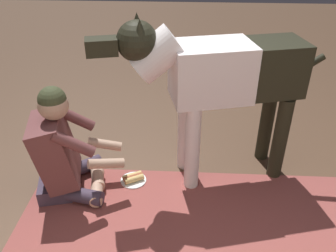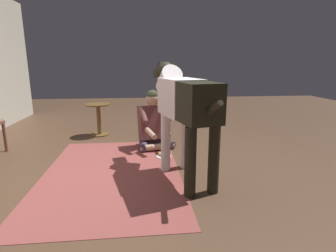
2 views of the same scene
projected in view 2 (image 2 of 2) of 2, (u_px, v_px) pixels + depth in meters
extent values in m
plane|color=brown|center=(124.00, 172.00, 3.20)|extent=(13.87, 13.87, 0.00)
cube|color=#924640|center=(112.00, 173.00, 3.18)|extent=(2.48, 1.59, 0.01)
cylinder|color=brown|center=(5.00, 137.00, 3.92)|extent=(0.04, 0.04, 0.42)
cube|color=#413446|center=(151.00, 141.00, 4.25)|extent=(0.32, 0.39, 0.12)
cylinder|color=#413446|center=(164.00, 143.00, 4.16)|extent=(0.38, 0.34, 0.11)
cylinder|color=tan|center=(163.00, 146.00, 4.00)|extent=(0.20, 0.37, 0.09)
cylinder|color=#413446|center=(145.00, 145.00, 4.06)|extent=(0.41, 0.18, 0.11)
cylinder|color=tan|center=(152.00, 147.00, 3.94)|extent=(0.15, 0.37, 0.09)
cube|color=brown|center=(152.00, 122.00, 4.14)|extent=(0.39, 0.46, 0.55)
cylinder|color=brown|center=(166.00, 113.00, 4.02)|extent=(0.30, 0.15, 0.24)
cylinder|color=tan|center=(167.00, 132.00, 3.88)|extent=(0.27, 0.10, 0.12)
cylinder|color=brown|center=(143.00, 115.00, 3.91)|extent=(0.30, 0.15, 0.24)
cylinder|color=tan|center=(151.00, 133.00, 3.79)|extent=(0.28, 0.17, 0.12)
sphere|color=tan|center=(153.00, 99.00, 4.02)|extent=(0.21, 0.21, 0.21)
sphere|color=#3B4228|center=(152.00, 96.00, 4.01)|extent=(0.19, 0.19, 0.19)
cylinder|color=white|center=(166.00, 142.00, 3.19)|extent=(0.11, 0.11, 0.70)
cylinder|color=white|center=(185.00, 140.00, 3.28)|extent=(0.11, 0.11, 0.70)
cylinder|color=black|center=(190.00, 163.00, 2.55)|extent=(0.11, 0.11, 0.70)
cylinder|color=black|center=(214.00, 159.00, 2.63)|extent=(0.11, 0.11, 0.70)
cube|color=white|center=(181.00, 97.00, 2.97)|extent=(0.63, 0.48, 0.41)
cube|color=black|center=(198.00, 102.00, 2.58)|extent=(0.55, 0.45, 0.39)
cylinder|color=white|center=(169.00, 81.00, 3.29)|extent=(0.45, 0.34, 0.39)
sphere|color=black|center=(165.00, 72.00, 3.38)|extent=(0.27, 0.27, 0.27)
cube|color=black|center=(160.00, 73.00, 3.60)|extent=(0.23, 0.17, 0.11)
cone|color=black|center=(160.00, 64.00, 3.32)|extent=(0.11, 0.11, 0.12)
cone|color=black|center=(172.00, 64.00, 3.37)|extent=(0.11, 0.11, 0.12)
cylinder|color=black|center=(211.00, 111.00, 2.36)|extent=(0.36, 0.13, 0.24)
cylinder|color=white|center=(164.00, 156.00, 3.72)|extent=(0.21, 0.21, 0.01)
cylinder|color=#E1C172|center=(165.00, 154.00, 3.73)|extent=(0.16, 0.12, 0.05)
cylinder|color=#E1C172|center=(162.00, 155.00, 3.70)|extent=(0.16, 0.12, 0.05)
cylinder|color=#9F4B2A|center=(164.00, 154.00, 3.71)|extent=(0.16, 0.11, 0.04)
cylinder|color=brown|center=(99.00, 120.00, 4.78)|extent=(0.07, 0.07, 0.54)
cylinder|color=brown|center=(100.00, 134.00, 4.84)|extent=(0.32, 0.32, 0.02)
cylinder|color=brown|center=(98.00, 105.00, 4.71)|extent=(0.43, 0.43, 0.02)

